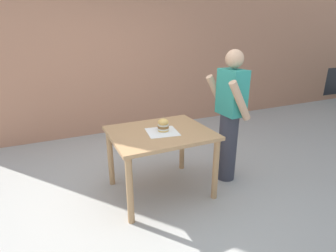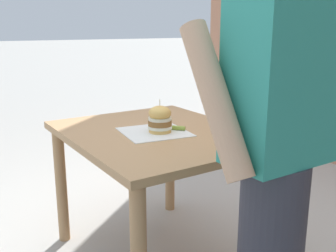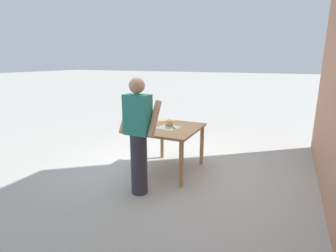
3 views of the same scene
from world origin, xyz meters
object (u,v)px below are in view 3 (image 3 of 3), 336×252
at_px(patio_table, 170,134).
at_px(diner_across_table, 138,135).
at_px(pickle_spear, 174,128).
at_px(sandwich, 169,124).

height_order(patio_table, diner_across_table, diner_across_table).
bearing_deg(pickle_spear, patio_table, -27.77).
bearing_deg(sandwich, pickle_spear, 172.67).
bearing_deg(diner_across_table, pickle_spear, -101.24).
bearing_deg(diner_across_table, sandwich, -94.67).
height_order(pickle_spear, diner_across_table, diner_across_table).
height_order(sandwich, diner_across_table, diner_across_table).
xyz_separation_m(sandwich, pickle_spear, (-0.10, 0.01, -0.06)).
distance_m(patio_table, diner_across_table, 0.95).
bearing_deg(patio_table, diner_across_table, 84.87).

